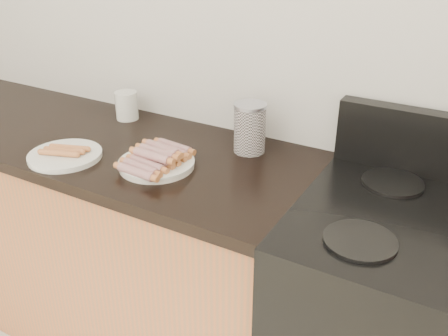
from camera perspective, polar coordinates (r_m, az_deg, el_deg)
The scene contains 11 objects.
wall_back at distance 1.76m, azimuth 1.60°, elevation 16.37°, with size 4.00×0.04×2.60m, color silver.
cabinet_base at distance 2.28m, azimuth -18.35°, elevation -6.12°, with size 2.20×0.59×0.86m, color #B45F30.
counter_slab at distance 2.08m, azimuth -20.11°, elevation 4.34°, with size 2.20×0.62×0.04m, color black.
burner_near_left at distance 1.27m, azimuth 15.30°, elevation -8.01°, with size 0.18×0.18×0.01m, color black.
burner_far_left at distance 1.56m, azimuth 18.73°, elevation -1.59°, with size 0.18×0.18×0.01m, color black.
main_plate at distance 1.61m, azimuth -7.70°, elevation 0.37°, with size 0.24×0.24×0.02m, color white.
side_plate at distance 1.74m, azimuth -17.70°, elevation 1.38°, with size 0.24×0.24×0.02m, color white.
hotdog_pile at distance 1.60m, azimuth -7.76°, elevation 1.29°, with size 0.13×0.26×0.05m.
plain_sausages at distance 1.73m, azimuth -17.79°, elevation 1.93°, with size 0.13×0.11×0.02m.
canister at distance 1.68m, azimuth 2.96°, elevation 4.61°, with size 0.11×0.11×0.17m.
mug at distance 2.01m, azimuth -11.07°, elevation 7.02°, with size 0.09×0.09×0.11m, color white.
Camera 1 is at (0.82, 0.47, 1.62)m, focal length 40.00 mm.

